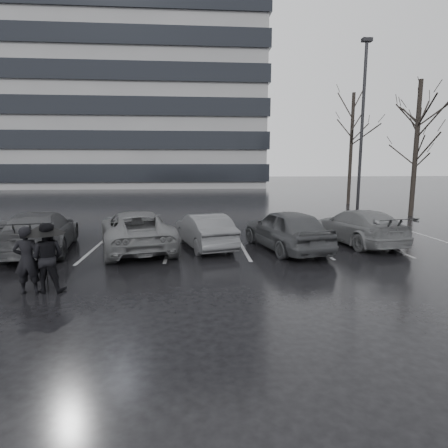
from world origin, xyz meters
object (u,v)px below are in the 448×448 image
at_px(lamp_post, 361,140).
at_px(car_east, 357,226).
at_px(pedestrian_left, 27,260).
at_px(tree_north, 351,149).
at_px(car_west_c, 41,232).
at_px(car_west_a, 205,230).
at_px(tree_ne, 416,159).
at_px(pedestrian_right, 47,257).
at_px(tree_east, 416,149).
at_px(car_west_b, 136,230).
at_px(car_main, 286,229).

bearing_deg(lamp_post, car_east, -114.10).
bearing_deg(pedestrian_left, tree_north, -137.00).
height_order(car_west_c, lamp_post, lamp_post).
height_order(car_west_a, tree_north, tree_north).
bearing_deg(lamp_post, tree_ne, 38.58).
xyz_separation_m(car_west_c, pedestrian_right, (1.88, -4.42, 0.13)).
bearing_deg(tree_east, lamp_post, -164.30).
bearing_deg(car_west_b, tree_north, -148.38).
relative_size(lamp_post, tree_ne, 1.40).
bearing_deg(lamp_post, tree_north, 70.39).
height_order(car_west_c, pedestrian_left, pedestrian_left).
height_order(lamp_post, tree_north, lamp_post).
height_order(car_west_a, car_west_b, car_west_b).
bearing_deg(lamp_post, car_main, -129.35).
bearing_deg(car_west_c, car_east, 172.93).
xyz_separation_m(car_west_b, car_east, (8.65, 0.36, -0.04)).
bearing_deg(car_main, pedestrian_right, 16.11).
relative_size(car_west_c, lamp_post, 0.52).
relative_size(car_west_b, pedestrian_left, 3.08).
xyz_separation_m(lamp_post, tree_east, (3.88, 1.09, -0.49)).
relative_size(car_west_b, pedestrian_right, 2.98).
xyz_separation_m(car_west_b, car_west_c, (-3.37, -0.15, 0.02)).
relative_size(car_main, tree_north, 0.53).
xyz_separation_m(car_west_c, pedestrian_left, (1.46, -4.55, 0.10)).
height_order(car_main, pedestrian_right, pedestrian_right).
height_order(car_main, pedestrian_left, pedestrian_left).
bearing_deg(car_west_b, car_main, 160.08).
bearing_deg(lamp_post, car_west_a, -143.57).
xyz_separation_m(car_west_c, tree_ne, (21.26, 11.97, 2.76)).
xyz_separation_m(pedestrian_left, tree_north, (16.30, 19.52, 3.41)).
height_order(car_west_b, pedestrian_left, pedestrian_left).
xyz_separation_m(car_west_b, lamp_post, (11.50, 6.73, 3.77)).
relative_size(car_main, lamp_post, 0.46).
height_order(car_west_b, lamp_post, lamp_post).
bearing_deg(lamp_post, pedestrian_left, -139.56).
bearing_deg(lamp_post, car_west_c, -155.18).
distance_m(car_main, car_east, 3.25).
bearing_deg(tree_north, car_west_c, -139.86).
bearing_deg(tree_north, lamp_post, -109.61).
xyz_separation_m(car_east, tree_north, (5.73, 14.46, 3.57)).
bearing_deg(car_west_b, lamp_post, -163.91).
relative_size(car_west_b, car_west_c, 1.01).
distance_m(car_east, tree_north, 15.96).
height_order(pedestrian_right, lamp_post, lamp_post).
height_order(car_east, tree_north, tree_north).
bearing_deg(tree_east, pedestrian_right, -143.72).
bearing_deg(tree_north, car_main, -119.93).
bearing_deg(tree_ne, car_east, -128.85).
xyz_separation_m(car_west_b, tree_ne, (17.89, 11.82, 2.78)).
bearing_deg(pedestrian_right, car_west_b, -106.08).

